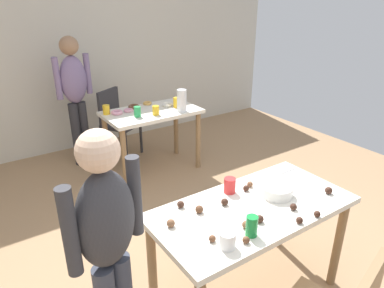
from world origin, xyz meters
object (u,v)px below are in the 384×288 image
at_px(dining_table_far, 152,121).
at_px(person_adult_far, 75,91).
at_px(dining_table_near, 252,220).
at_px(mixing_bowl, 277,190).
at_px(chair_far_table, 116,119).
at_px(person_girl_near, 108,242).
at_px(soda_can, 252,226).
at_px(pitcher_far, 182,101).

distance_m(dining_table_far, person_adult_far, 0.98).
relative_size(dining_table_near, mixing_bowl, 6.22).
relative_size(dining_table_near, chair_far_table, 1.52).
height_order(dining_table_near, person_adult_far, person_adult_far).
bearing_deg(dining_table_far, mixing_bowl, -94.89).
height_order(chair_far_table, person_girl_near, person_girl_near).
relative_size(person_girl_near, soda_can, 11.94).
bearing_deg(dining_table_near, dining_table_far, 79.37).
bearing_deg(dining_table_near, person_adult_far, 95.23).
bearing_deg(chair_far_table, pitcher_far, -62.50).
bearing_deg(soda_can, person_adult_far, 90.78).
xyz_separation_m(person_girl_near, soda_can, (0.73, -0.25, -0.06)).
bearing_deg(mixing_bowl, dining_table_far, 85.11).
height_order(person_girl_near, person_adult_far, person_adult_far).
relative_size(person_adult_far, soda_can, 12.77).
xyz_separation_m(dining_table_far, person_girl_near, (-1.33, -2.06, 0.24)).
xyz_separation_m(chair_far_table, pitcher_far, (0.45, -0.87, 0.38)).
distance_m(dining_table_near, pitcher_far, 2.02).
height_order(person_girl_near, soda_can, person_girl_near).
distance_m(person_girl_near, soda_can, 0.77).
height_order(person_girl_near, pitcher_far, person_girl_near).
relative_size(person_adult_far, mixing_bowl, 7.34).
xyz_separation_m(dining_table_near, chair_far_table, (0.22, 2.76, -0.15)).
xyz_separation_m(dining_table_near, person_adult_far, (-0.25, 2.77, 0.29)).
bearing_deg(soda_can, dining_table_far, 75.26).
relative_size(dining_table_far, person_girl_near, 0.74).
xyz_separation_m(dining_table_near, soda_can, (-0.21, -0.21, 0.17)).
distance_m(person_adult_far, mixing_bowl, 2.80).
bearing_deg(person_adult_far, soda_can, -89.22).
height_order(person_adult_far, soda_can, person_adult_far).
distance_m(dining_table_far, pitcher_far, 0.43).
bearing_deg(dining_table_far, person_girl_near, -122.87).
relative_size(chair_far_table, pitcher_far, 3.47).
height_order(dining_table_near, chair_far_table, chair_far_table).
bearing_deg(soda_can, pitcher_far, 67.10).
bearing_deg(dining_table_far, person_adult_far, 134.15).
height_order(person_adult_far, pitcher_far, person_adult_far).
distance_m(dining_table_near, soda_can, 0.34).
relative_size(dining_table_near, person_girl_near, 0.91).
height_order(dining_table_far, chair_far_table, chair_far_table).
bearing_deg(person_girl_near, mixing_bowl, -1.36).
distance_m(person_adult_far, pitcher_far, 1.28).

